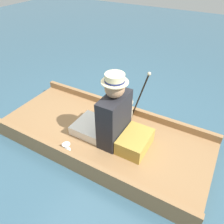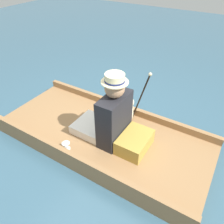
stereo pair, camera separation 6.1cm
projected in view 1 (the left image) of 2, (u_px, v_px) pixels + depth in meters
ground_plane at (102, 141)px, 2.84m from camera, size 16.00×16.00×0.00m
punt_boat at (102, 136)px, 2.79m from camera, size 1.15×2.66×0.25m
seat_cushion at (135, 141)px, 2.49m from camera, size 0.44×0.31×0.18m
seated_person at (109, 116)px, 2.48m from camera, size 0.46×0.67×0.87m
teddy_bear at (127, 110)px, 2.80m from camera, size 0.28×0.17×0.40m
wine_glass at (66, 146)px, 2.47m from camera, size 0.09×0.09×0.09m
walking_cane at (142, 92)px, 2.70m from camera, size 0.04×0.22×0.72m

